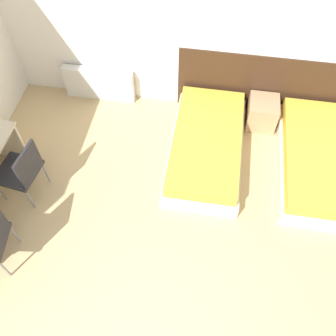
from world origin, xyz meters
The scene contains 7 objects.
wall_back centered at (0.00, 3.76, 1.35)m, with size 6.14×0.05×2.70m.
headboard_panel centered at (1.15, 3.72, 0.50)m, with size 2.54×0.03×1.00m.
bed_near_window centered at (0.42, 2.75, 0.20)m, with size 0.97×1.89×0.40m.
bed_near_door centered at (1.88, 2.75, 0.20)m, with size 0.97×1.89×0.40m.
nightstand centered at (1.15, 3.47, 0.22)m, with size 0.42×0.43×0.44m.
radiator centered at (-1.32, 3.64, 0.27)m, with size 1.07×0.12×0.54m.
chair_near_laptop centered at (-1.74, 1.79, 0.49)m, with size 0.53×0.53×0.88m.
Camera 1 is at (0.41, -0.49, 4.15)m, focal length 40.00 mm.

